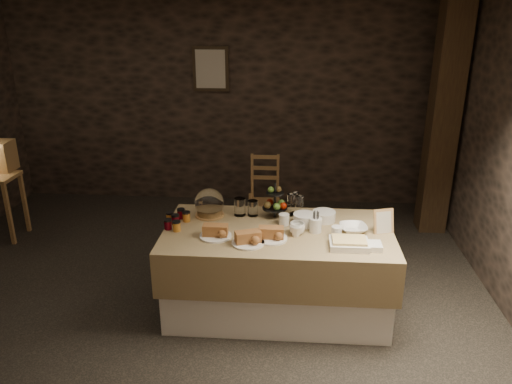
# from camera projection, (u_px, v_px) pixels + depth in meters

# --- Properties ---
(ground_plane) EXTENTS (5.50, 5.00, 0.01)m
(ground_plane) POSITION_uv_depth(u_px,v_px,m) (190.00, 299.00, 4.54)
(ground_plane) COLOR black
(ground_plane) RESTS_ON ground
(room_shell) EXTENTS (5.52, 5.02, 2.60)m
(room_shell) POSITION_uv_depth(u_px,v_px,m) (181.00, 131.00, 3.98)
(room_shell) COLOR black
(room_shell) RESTS_ON ground
(buffet_table) EXTENTS (1.90, 1.01, 0.75)m
(buffet_table) POSITION_uv_depth(u_px,v_px,m) (277.00, 264.00, 4.26)
(buffet_table) COLOR white
(buffet_table) RESTS_ON ground_plane
(chair) EXTENTS (0.37, 0.36, 0.62)m
(chair) POSITION_uv_depth(u_px,v_px,m) (264.00, 191.00, 6.14)
(chair) COLOR #99693A
(chair) RESTS_ON ground_plane
(timber_column) EXTENTS (0.30, 0.30, 2.60)m
(timber_column) POSITION_uv_depth(u_px,v_px,m) (443.00, 121.00, 5.52)
(timber_column) COLOR black
(timber_column) RESTS_ON ground_plane
(framed_picture) EXTENTS (0.45, 0.04, 0.55)m
(framed_picture) POSITION_uv_depth(u_px,v_px,m) (211.00, 69.00, 6.22)
(framed_picture) COLOR #322517
(framed_picture) RESTS_ON room_shell
(plate_stack_a) EXTENTS (0.19, 0.19, 0.10)m
(plate_stack_a) POSITION_uv_depth(u_px,v_px,m) (304.00, 219.00, 4.22)
(plate_stack_a) COLOR white
(plate_stack_a) RESTS_ON buffet_table
(plate_stack_b) EXTENTS (0.20, 0.20, 0.08)m
(plate_stack_b) POSITION_uv_depth(u_px,v_px,m) (324.00, 216.00, 4.31)
(plate_stack_b) COLOR white
(plate_stack_b) RESTS_ON buffet_table
(cutlery_holder) EXTENTS (0.10, 0.10, 0.12)m
(cutlery_holder) POSITION_uv_depth(u_px,v_px,m) (316.00, 225.00, 4.09)
(cutlery_holder) COLOR white
(cutlery_holder) RESTS_ON buffet_table
(cup_a) EXTENTS (0.16, 0.16, 0.10)m
(cup_a) POSITION_uv_depth(u_px,v_px,m) (297.00, 228.00, 4.06)
(cup_a) COLOR white
(cup_a) RESTS_ON buffet_table
(cup_b) EXTENTS (0.11, 0.11, 0.09)m
(cup_b) POSITION_uv_depth(u_px,v_px,m) (296.00, 231.00, 4.03)
(cup_b) COLOR white
(cup_b) RESTS_ON buffet_table
(mug_c) EXTENTS (0.09, 0.09, 0.09)m
(mug_c) POSITION_uv_depth(u_px,v_px,m) (284.00, 219.00, 4.23)
(mug_c) COLOR white
(mug_c) RESTS_ON buffet_table
(mug_d) EXTENTS (0.08, 0.08, 0.09)m
(mug_d) POSITION_uv_depth(u_px,v_px,m) (337.00, 232.00, 4.01)
(mug_d) COLOR white
(mug_d) RESTS_ON buffet_table
(bowl) EXTENTS (0.25, 0.25, 0.06)m
(bowl) POSITION_uv_depth(u_px,v_px,m) (353.00, 228.00, 4.11)
(bowl) COLOR white
(bowl) RESTS_ON buffet_table
(cake_dome) EXTENTS (0.26, 0.26, 0.26)m
(cake_dome) POSITION_uv_depth(u_px,v_px,m) (209.00, 204.00, 4.39)
(cake_dome) COLOR #99693A
(cake_dome) RESTS_ON buffet_table
(fruit_stand) EXTENTS (0.22, 0.22, 0.31)m
(fruit_stand) POSITION_uv_depth(u_px,v_px,m) (275.00, 204.00, 4.36)
(fruit_stand) COLOR black
(fruit_stand) RESTS_ON buffet_table
(bread_platter_left) EXTENTS (0.26, 0.26, 0.11)m
(bread_platter_left) POSITION_uv_depth(u_px,v_px,m) (215.00, 232.00, 4.01)
(bread_platter_left) COLOR white
(bread_platter_left) RESTS_ON buffet_table
(bread_platter_center) EXTENTS (0.26, 0.26, 0.11)m
(bread_platter_center) POSITION_uv_depth(u_px,v_px,m) (248.00, 239.00, 3.90)
(bread_platter_center) COLOR white
(bread_platter_center) RESTS_ON buffet_table
(bread_platter_right) EXTENTS (0.26, 0.26, 0.11)m
(bread_platter_right) POSITION_uv_depth(u_px,v_px,m) (271.00, 235.00, 3.97)
(bread_platter_right) COLOR white
(bread_platter_right) RESTS_ON buffet_table
(jam_jars) EXTENTS (0.20, 0.32, 0.07)m
(jam_jars) POSITION_uv_depth(u_px,v_px,m) (176.00, 220.00, 4.24)
(jam_jars) COLOR #570512
(jam_jars) RESTS_ON buffet_table
(tart_dish) EXTENTS (0.30, 0.22, 0.07)m
(tart_dish) POSITION_uv_depth(u_px,v_px,m) (349.00, 243.00, 3.85)
(tart_dish) COLOR white
(tart_dish) RESTS_ON buffet_table
(square_dish) EXTENTS (0.14, 0.14, 0.04)m
(square_dish) POSITION_uv_depth(u_px,v_px,m) (372.00, 246.00, 3.82)
(square_dish) COLOR white
(square_dish) RESTS_ON buffet_table
(menu_frame) EXTENTS (0.18, 0.12, 0.22)m
(menu_frame) POSITION_uv_depth(u_px,v_px,m) (384.00, 222.00, 4.07)
(menu_frame) COLOR #99693A
(menu_frame) RESTS_ON buffet_table
(storage_jar_a) EXTENTS (0.10, 0.10, 0.16)m
(storage_jar_a) POSITION_uv_depth(u_px,v_px,m) (240.00, 207.00, 4.41)
(storage_jar_a) COLOR white
(storage_jar_a) RESTS_ON buffet_table
(storage_jar_b) EXTENTS (0.09, 0.09, 0.14)m
(storage_jar_b) POSITION_uv_depth(u_px,v_px,m) (253.00, 208.00, 4.41)
(storage_jar_b) COLOR white
(storage_jar_b) RESTS_ON buffet_table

